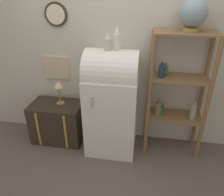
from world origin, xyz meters
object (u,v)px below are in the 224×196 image
object	(u,v)px
suitcase_trunk	(58,122)
vase_left	(108,42)
globe	(193,14)
vase_center	(117,39)
refrigerator	(112,101)
desk_lamp	(59,87)

from	to	relation	value
suitcase_trunk	vase_left	xyz separation A→B (m)	(0.76, -0.05, 1.20)
suitcase_trunk	globe	size ratio (longest dim) A/B	2.12
suitcase_trunk	globe	bearing A→B (deg)	2.72
vase_left	vase_center	distance (m)	0.11
refrigerator	vase_center	size ratio (longest dim) A/B	5.27
desk_lamp	suitcase_trunk	bearing A→B (deg)	-144.43
vase_center	desk_lamp	size ratio (longest dim) A/B	0.78
suitcase_trunk	vase_left	world-z (taller)	vase_left
refrigerator	desk_lamp	world-z (taller)	refrigerator
vase_left	desk_lamp	bearing A→B (deg)	172.50
suitcase_trunk	desk_lamp	size ratio (longest dim) A/B	2.10
vase_center	vase_left	bearing A→B (deg)	-172.63
refrigerator	globe	distance (m)	1.37
refrigerator	globe	size ratio (longest dim) A/B	4.16
globe	desk_lamp	bearing A→B (deg)	-178.65
suitcase_trunk	vase_left	size ratio (longest dim) A/B	3.73
refrigerator	suitcase_trunk	distance (m)	0.92
refrigerator	suitcase_trunk	world-z (taller)	refrigerator
desk_lamp	vase_center	bearing A→B (deg)	-5.64
desk_lamp	vase_left	bearing A→B (deg)	-7.50
suitcase_trunk	globe	xyz separation A→B (m)	(1.66, 0.08, 1.51)
refrigerator	desk_lamp	bearing A→B (deg)	174.05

